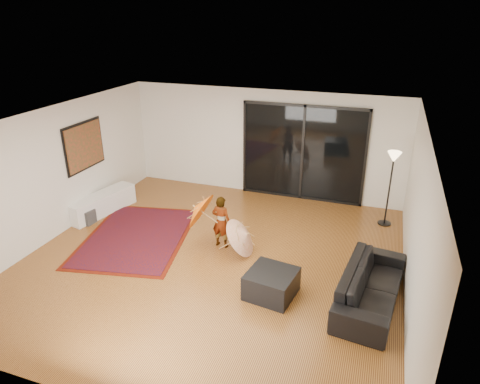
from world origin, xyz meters
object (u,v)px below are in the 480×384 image
at_px(ottoman, 271,283).
at_px(child, 221,222).
at_px(media_console, 102,203).
at_px(sofa, 371,286).

xyz_separation_m(ottoman, child, (-1.39, 1.25, 0.33)).
relative_size(media_console, child, 1.59).
height_order(media_console, ottoman, media_console).
bearing_deg(ottoman, media_console, 159.08).
bearing_deg(sofa, ottoman, 108.95).
xyz_separation_m(media_console, sofa, (6.20, -1.43, 0.07)).
bearing_deg(sofa, media_console, 84.01).
height_order(sofa, ottoman, sofa).
xyz_separation_m(media_console, child, (3.23, -0.51, 0.30)).
bearing_deg(child, ottoman, 143.67).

